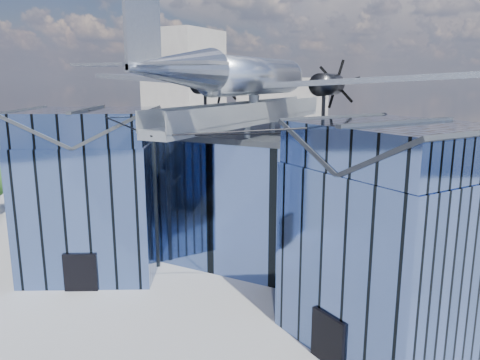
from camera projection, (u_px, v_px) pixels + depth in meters
The scene contains 3 objects.
ground_plane at pixel (226, 291), 31.05m from camera, with size 120.00×120.00×0.00m, color gray.
museum at pixel (264, 192), 34.87m from camera, with size 32.88×24.50×17.60m.
bg_towers at pixel (400, 104), 71.55m from camera, with size 77.00×24.50×26.00m.
Camera 1 is at (14.63, -24.79, 13.84)m, focal length 35.00 mm.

